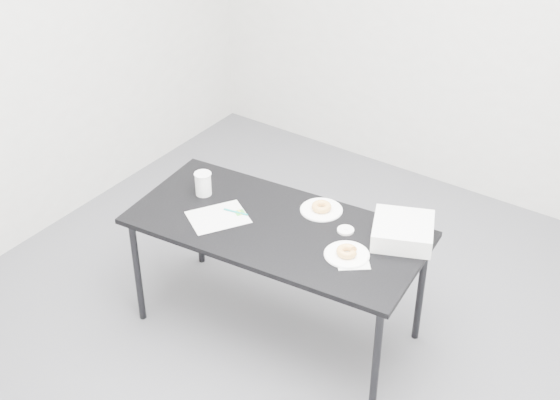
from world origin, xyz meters
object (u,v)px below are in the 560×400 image
Objects in this scene: table at (277,234)px; plate_far at (321,210)px; bakery_box at (403,231)px; donut_far at (321,207)px; donut_near at (347,251)px; scorecard at (218,217)px; coffee_cup at (203,184)px; pen at (236,212)px; plate_near at (347,255)px.

plate_far reaches higher than table.
table is 0.65m from bakery_box.
table is at bearing -114.79° from donut_far.
donut_near is at bearing -40.31° from plate_far.
donut_near reaches higher than plate_far.
scorecard is 2.24× the size of coffee_cup.
donut_far reaches higher than pen.
pen reaches higher than scorecard.
donut_near is 0.99× the size of donut_far.
donut_far is at bearing 0.00° from plate_far.
table is at bearing 178.02° from plate_near.
plate_far is at bearing 26.82° from pen.
donut_far is (0.12, 0.25, 0.08)m from table.
coffee_cup is at bearing 178.86° from scorecard.
plate_near is at bearing -2.19° from coffee_cup.
coffee_cup reaches higher than table.
donut_far reaches higher than plate_far.
donut_near is 0.41m from plate_far.
plate_near is at bearing -40.31° from plate_far.
pen is at bearing -142.20° from donut_far.
plate_far is at bearing 0.00° from donut_far.
plate_far is (0.12, 0.25, 0.06)m from table.
table is 0.28m from plate_far.
coffee_cup is at bearing 177.81° from plate_near.
scorecard is at bearing 179.85° from bakery_box.
donut_near reaches higher than donut_far.
plate_near is 2.13× the size of donut_near.
table is at bearing -179.20° from bakery_box.
table is 5.40× the size of scorecard.
pen reaches higher than plate_far.
donut_far is at bearing 26.82° from pen.
plate_near is 0.41m from donut_far.
plate_near is (0.73, 0.10, 0.00)m from scorecard.
table is at bearing -114.79° from plate_far.
bakery_box is (0.16, 0.28, 0.02)m from donut_near.
pen is at bearing 90.80° from scorecard.
plate_near is at bearing -40.31° from donut_far.
pen is 0.89m from bakery_box.
plate_near is 0.75× the size of bakery_box.
scorecard is 0.97m from bakery_box.
plate_far is at bearing 20.40° from coffee_cup.
coffee_cup reaches higher than donut_far.
plate_near is at bearing -7.63° from table.
bakery_box is at bearing 18.32° from table.
coffee_cup is at bearing 177.81° from donut_near.
table is 0.43m from plate_near.
pen is 0.46× the size of bakery_box.
donut_near is at bearing -9.80° from pen.
coffee_cup is at bearing -159.60° from plate_far.
scorecard is at bearing -164.59° from table.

